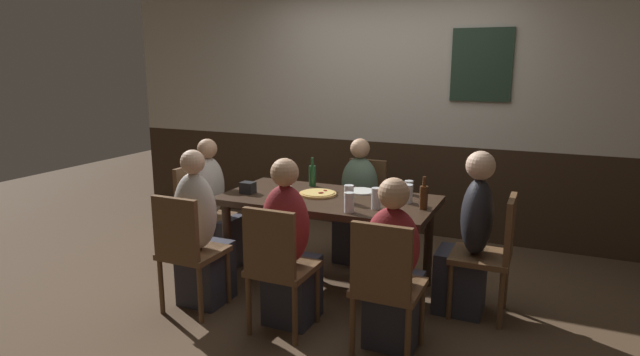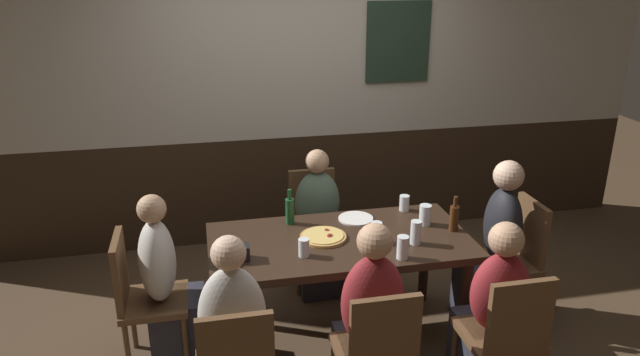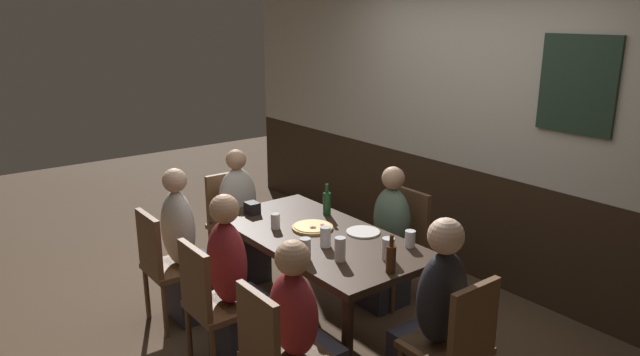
{
  "view_description": "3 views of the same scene",
  "coord_description": "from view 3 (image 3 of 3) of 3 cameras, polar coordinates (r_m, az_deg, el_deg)",
  "views": [
    {
      "loc": [
        1.56,
        -3.63,
        1.77
      ],
      "look_at": [
        -0.04,
        -0.08,
        0.91
      ],
      "focal_mm": 29.34,
      "sensor_mm": 36.0,
      "label": 1
    },
    {
      "loc": [
        -0.81,
        -3.23,
        2.39
      ],
      "look_at": [
        -0.1,
        0.13,
        1.11
      ],
      "focal_mm": 32.69,
      "sensor_mm": 36.0,
      "label": 2
    },
    {
      "loc": [
        3.0,
        -2.27,
        2.23
      ],
      "look_at": [
        -0.1,
        0.1,
        1.11
      ],
      "focal_mm": 32.44,
      "sensor_mm": 36.0,
      "label": 3
    }
  ],
  "objects": [
    {
      "name": "plate_white_large",
      "position": [
        4.07,
        4.27,
        -5.33
      ],
      "size": [
        0.24,
        0.24,
        0.01
      ],
      "primitive_type": "cylinder",
      "color": "white",
      "rests_on": "dining_table"
    },
    {
      "name": "dining_table",
      "position": [
        4.08,
        -0.21,
        -6.65
      ],
      "size": [
        1.66,
        0.83,
        0.74
      ],
      "color": "black",
      "rests_on": "ground_plane"
    },
    {
      "name": "chair_mid_far",
      "position": [
        4.65,
        8.04,
        -5.98
      ],
      "size": [
        0.4,
        0.4,
        0.88
      ],
      "color": "brown",
      "rests_on": "ground_plane"
    },
    {
      "name": "chair_mid_near",
      "position": [
        3.75,
        -10.61,
        -11.76
      ],
      "size": [
        0.4,
        0.4,
        0.88
      ],
      "color": "brown",
      "rests_on": "ground_plane"
    },
    {
      "name": "pizza",
      "position": [
        4.13,
        -0.75,
        -4.88
      ],
      "size": [
        0.3,
        0.3,
        0.03
      ],
      "color": "tan",
      "rests_on": "dining_table"
    },
    {
      "name": "person_head_west",
      "position": [
        4.99,
        -7.76,
        -4.71
      ],
      "size": [
        0.37,
        0.34,
        1.13
      ],
      "color": "#2D2D38",
      "rests_on": "ground_plane"
    },
    {
      "name": "beer_bottle_green",
      "position": [
        4.38,
        0.69,
        -2.47
      ],
      "size": [
        0.06,
        0.06,
        0.24
      ],
      "color": "#194723",
      "rests_on": "dining_table"
    },
    {
      "name": "person_left_near",
      "position": [
        4.41,
        -13.08,
        -7.57
      ],
      "size": [
        0.34,
        0.37,
        1.17
      ],
      "color": "#2D2D38",
      "rests_on": "ground_plane"
    },
    {
      "name": "chair_head_east",
      "position": [
        3.35,
        13.25,
        -15.53
      ],
      "size": [
        0.4,
        0.4,
        0.88
      ],
      "color": "brown",
      "rests_on": "ground_plane"
    },
    {
      "name": "beer_glass_half",
      "position": [
        4.13,
        -4.42,
        -4.33
      ],
      "size": [
        0.07,
        0.07,
        0.11
      ],
      "color": "silver",
      "rests_on": "dining_table"
    },
    {
      "name": "beer_glass_tall",
      "position": [
        3.86,
        8.87,
        -6.02
      ],
      "size": [
        0.07,
        0.07,
        0.11
      ],
      "color": "silver",
      "rests_on": "dining_table"
    },
    {
      "name": "person_mid_near",
      "position": [
        3.82,
        -8.41,
        -11.21
      ],
      "size": [
        0.34,
        0.37,
        1.17
      ],
      "color": "#2D2D38",
      "rests_on": "ground_plane"
    },
    {
      "name": "beer_bottle_brown",
      "position": [
        3.46,
        7.02,
        -7.84
      ],
      "size": [
        0.06,
        0.06,
        0.24
      ],
      "color": "#42230F",
      "rests_on": "dining_table"
    },
    {
      "name": "person_head_east",
      "position": [
        3.44,
        11.14,
        -14.45
      ],
      "size": [
        0.37,
        0.34,
        1.18
      ],
      "color": "#2D2D38",
      "rests_on": "ground_plane"
    },
    {
      "name": "chair_left_near",
      "position": [
        4.35,
        -15.03,
        -7.97
      ],
      "size": [
        0.4,
        0.4,
        0.88
      ],
      "color": "brown",
      "rests_on": "ground_plane"
    },
    {
      "name": "ground_plane",
      "position": [
        4.37,
        -0.2,
        -14.59
      ],
      "size": [
        12.0,
        12.0,
        0.0
      ],
      "primitive_type": "plane",
      "color": "#4C3826"
    },
    {
      "name": "chair_head_west",
      "position": [
        5.11,
        -8.68,
        -3.93
      ],
      "size": [
        0.4,
        0.4,
        0.88
      ],
      "color": "brown",
      "rests_on": "ground_plane"
    },
    {
      "name": "chair_right_near",
      "position": [
        3.2,
        -4.37,
        -16.8
      ],
      "size": [
        0.4,
        0.4,
        0.88
      ],
      "color": "brown",
      "rests_on": "ground_plane"
    },
    {
      "name": "tumbler_short",
      "position": [
        3.6,
        1.99,
        -7.16
      ],
      "size": [
        0.07,
        0.07,
        0.15
      ],
      "color": "silver",
      "rests_on": "dining_table"
    },
    {
      "name": "wall_back",
      "position": [
        5.02,
        15.07,
        4.88
      ],
      "size": [
        6.4,
        0.13,
        2.6
      ],
      "color": "#332316",
      "rests_on": "ground_plane"
    },
    {
      "name": "condiment_caddy",
      "position": [
        4.45,
        -6.7,
        -2.96
      ],
      "size": [
        0.11,
        0.09,
        0.09
      ],
      "primitive_type": "cube",
      "color": "black",
      "rests_on": "dining_table"
    },
    {
      "name": "person_right_near",
      "position": [
        3.29,
        -1.87,
        -16.38
      ],
      "size": [
        0.34,
        0.37,
        1.1
      ],
      "color": "#2D2D38",
      "rests_on": "ground_plane"
    },
    {
      "name": "person_mid_far",
      "position": [
        4.55,
        6.55,
        -6.87
      ],
      "size": [
        0.34,
        0.37,
        1.11
      ],
      "color": "#2D2D38",
      "rests_on": "ground_plane"
    },
    {
      "name": "tumbler_water",
      "position": [
        3.82,
        0.54,
        -5.94
      ],
      "size": [
        0.07,
        0.07,
        0.14
      ],
      "color": "silver",
      "rests_on": "dining_table"
    },
    {
      "name": "highball_clear",
      "position": [
        3.62,
        -1.47,
        -7.16
      ],
      "size": [
        0.07,
        0.07,
        0.14
      ],
      "color": "silver",
      "rests_on": "dining_table"
    },
    {
      "name": "pint_glass_amber",
      "position": [
        3.65,
        6.74,
        -7.08
      ],
      "size": [
        0.08,
        0.08,
        0.14
      ],
      "color": "silver",
      "rests_on": "dining_table"
    }
  ]
}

